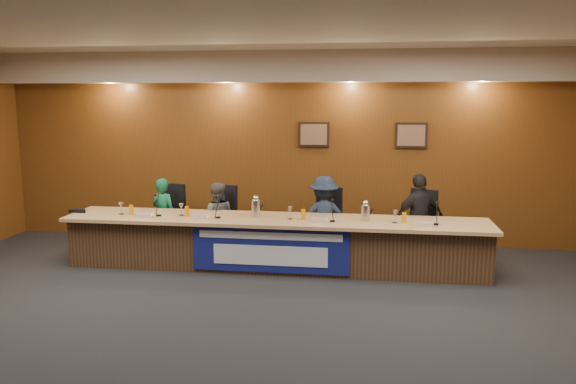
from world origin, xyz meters
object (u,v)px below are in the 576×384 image
dais_body (275,244)px  office_chair_a (167,222)px  banner (270,250)px  office_chair_c (324,227)px  panelist_b (217,219)px  office_chair_b (219,224)px  carafe_right (365,213)px  speakerphone (80,210)px  carafe_mid (256,209)px  panelist_c (324,218)px  panelist_d (419,219)px  office_chair_d (418,230)px  panelist_a (164,216)px

dais_body → office_chair_a: 2.00m
banner → office_chair_c: size_ratio=4.58×
panelist_b → office_chair_b: 0.14m
banner → carafe_right: carafe_right is taller
speakerphone → office_chair_a: bearing=31.9°
panelist_b → carafe_mid: panelist_b is taller
carafe_mid → panelist_b: bearing=142.4°
panelist_b → office_chair_b: size_ratio=2.41×
banner → panelist_c: (0.67, 0.97, 0.26)m
panelist_d → office_chair_d: panelist_d is taller
banner → office_chair_d: banner is taller
panelist_a → office_chair_c: panelist_a is taller
speakerphone → carafe_right: bearing=-0.1°
panelist_b → office_chair_c: (1.68, 0.10, -0.10)m
office_chair_c → office_chair_d: 1.42m
dais_body → banner: bearing=-90.0°
office_chair_d → carafe_mid: size_ratio=1.93×
office_chair_b → carafe_mid: bearing=-27.0°
office_chair_d → speakerphone: (-5.08, -0.69, 0.30)m
panelist_a → carafe_right: (3.18, -0.59, 0.26)m
panelist_b → panelist_c: 1.69m
panelist_a → banner: bearing=172.7°
office_chair_d → carafe_mid: (-2.36, -0.67, 0.39)m
office_chair_a → panelist_d: bearing=15.1°
panelist_c → speakerphone: panelist_c is taller
speakerphone → dais_body: bearing=0.7°
panelist_c → carafe_mid: 1.13m
carafe_right → dais_body: bearing=178.2°
panelist_a → carafe_mid: (1.61, -0.57, 0.27)m
carafe_right → speakerphone: 4.29m
office_chair_a → office_chair_d: 3.97m
panelist_a → speakerphone: size_ratio=3.78×
banner → panelist_b: panelist_b is taller
office_chair_a → carafe_right: size_ratio=2.14×
panelist_c → carafe_right: panelist_c is taller
panelist_c → office_chair_a: panelist_c is taller
office_chair_a → carafe_mid: carafe_mid is taller
speakerphone → office_chair_b: bearing=19.2°
panelist_d → carafe_right: size_ratio=6.03×
office_chair_d → carafe_mid: 2.49m
office_chair_d → carafe_mid: bearing=-139.6°
office_chair_c → carafe_right: carafe_right is taller
banner → office_chair_b: size_ratio=4.58×
banner → office_chair_d: size_ratio=4.58×
office_chair_d → speakerphone: speakerphone is taller
dais_body → office_chair_b: size_ratio=12.50×
panelist_a → office_chair_b: 0.88m
panelist_a → panelist_c: panelist_c is taller
office_chair_a → carafe_mid: (1.61, -0.67, 0.39)m
panelist_a → carafe_mid: bearing=-179.7°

